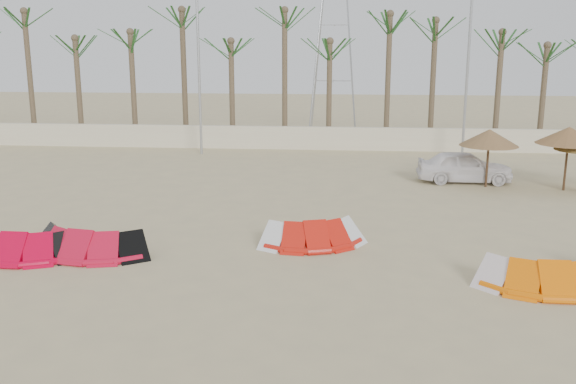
# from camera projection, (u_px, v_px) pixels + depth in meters

# --- Properties ---
(ground) EXTENTS (120.00, 120.00, 0.00)m
(ground) POSITION_uv_depth(u_px,v_px,m) (266.00, 303.00, 15.21)
(ground) COLOR tan
(ground) RESTS_ON ground
(boundary_wall) EXTENTS (60.00, 0.30, 1.30)m
(boundary_wall) POSITION_uv_depth(u_px,v_px,m) (313.00, 138.00, 36.38)
(boundary_wall) COLOR beige
(boundary_wall) RESTS_ON ground
(palm_line) EXTENTS (52.00, 4.00, 7.70)m
(palm_line) POSITION_uv_depth(u_px,v_px,m) (327.00, 33.00, 36.43)
(palm_line) COLOR brown
(palm_line) RESTS_ON ground
(lamp_b) EXTENTS (1.25, 0.14, 11.00)m
(lamp_b) POSITION_uv_depth(u_px,v_px,m) (199.00, 46.00, 33.77)
(lamp_b) COLOR #A5A8AD
(lamp_b) RESTS_ON ground
(lamp_c) EXTENTS (1.25, 0.14, 11.00)m
(lamp_c) POSITION_uv_depth(u_px,v_px,m) (470.00, 46.00, 32.56)
(lamp_c) COLOR #A5A8AD
(lamp_c) RESTS_ON ground
(pylon) EXTENTS (3.00, 3.00, 14.00)m
(pylon) POSITION_uv_depth(u_px,v_px,m) (333.00, 135.00, 42.26)
(pylon) COLOR #A5A8AD
(pylon) RESTS_ON ground
(kite_red_left) EXTENTS (3.51, 1.57, 0.90)m
(kite_red_left) POSITION_uv_depth(u_px,v_px,m) (25.00, 241.00, 18.57)
(kite_red_left) COLOR red
(kite_red_left) RESTS_ON ground
(kite_red_mid) EXTENTS (3.82, 2.04, 0.90)m
(kite_red_mid) POSITION_uv_depth(u_px,v_px,m) (91.00, 238.00, 18.82)
(kite_red_mid) COLOR red
(kite_red_mid) RESTS_ON ground
(kite_red_right) EXTENTS (3.47, 2.26, 0.90)m
(kite_red_right) POSITION_uv_depth(u_px,v_px,m) (314.00, 230.00, 19.63)
(kite_red_right) COLOR red
(kite_red_right) RESTS_ON ground
(kite_orange) EXTENTS (3.53, 1.57, 0.90)m
(kite_orange) POSITION_uv_depth(u_px,v_px,m) (546.00, 269.00, 16.27)
(kite_orange) COLOR #F36802
(kite_orange) RESTS_ON ground
(parasol_left) EXTENTS (2.45, 2.45, 2.47)m
(parasol_left) POSITION_uv_depth(u_px,v_px,m) (489.00, 138.00, 26.77)
(parasol_left) COLOR #4C331E
(parasol_left) RESTS_ON ground
(parasol_right) EXTENTS (2.63, 2.63, 2.65)m
(parasol_right) POSITION_uv_depth(u_px,v_px,m) (569.00, 135.00, 26.11)
(parasol_right) COLOR #4C331E
(parasol_right) RESTS_ON ground
(car) EXTENTS (4.07, 1.64, 1.39)m
(car) POSITION_uv_depth(u_px,v_px,m) (464.00, 167.00, 27.99)
(car) COLOR white
(car) RESTS_ON ground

